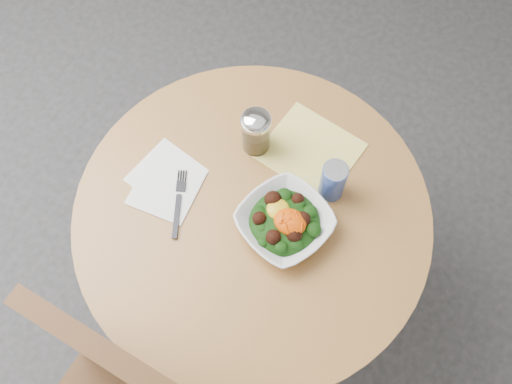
# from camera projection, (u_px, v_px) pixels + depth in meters

# --- Properties ---
(ground) EXTENTS (6.00, 6.00, 0.00)m
(ground) POSITION_uv_depth(u_px,v_px,m) (253.00, 291.00, 2.10)
(ground) COLOR #2B2B2D
(ground) RESTS_ON ground
(table) EXTENTS (0.90, 0.90, 0.75)m
(table) POSITION_uv_depth(u_px,v_px,m) (253.00, 239.00, 1.60)
(table) COLOR black
(table) RESTS_ON ground
(cloth_napkin) EXTENTS (0.27, 0.25, 0.00)m
(cloth_napkin) POSITION_uv_depth(u_px,v_px,m) (310.00, 151.00, 1.49)
(cloth_napkin) COLOR yellow
(cloth_napkin) RESTS_ON table
(paper_napkins) EXTENTS (0.20, 0.21, 0.00)m
(paper_napkins) POSITION_uv_depth(u_px,v_px,m) (166.00, 182.00, 1.46)
(paper_napkins) COLOR white
(paper_napkins) RESTS_ON table
(salad_bowl) EXTENTS (0.28, 0.28, 0.08)m
(salad_bowl) POSITION_uv_depth(u_px,v_px,m) (285.00, 222.00, 1.38)
(salad_bowl) COLOR silver
(salad_bowl) RESTS_ON table
(fork) EXTENTS (0.09, 0.18, 0.00)m
(fork) POSITION_uv_depth(u_px,v_px,m) (179.00, 201.00, 1.43)
(fork) COLOR black
(fork) RESTS_ON table
(spice_shaker) EXTENTS (0.08, 0.08, 0.14)m
(spice_shaker) POSITION_uv_depth(u_px,v_px,m) (256.00, 132.00, 1.44)
(spice_shaker) COLOR silver
(spice_shaker) RESTS_ON table
(beverage_can) EXTENTS (0.06, 0.06, 0.12)m
(beverage_can) POSITION_uv_depth(u_px,v_px,m) (333.00, 181.00, 1.39)
(beverage_can) COLOR #0D2493
(beverage_can) RESTS_ON table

